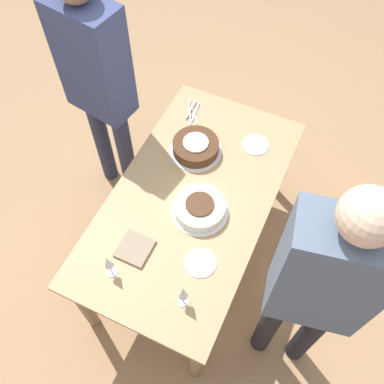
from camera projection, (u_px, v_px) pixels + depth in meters
The scene contains 12 objects.
ground_plane at pixel (192, 250), 3.07m from camera, with size 12.00×12.00×0.00m, color #A87F56.
dining_table at pixel (192, 206), 2.54m from camera, with size 1.61×0.88×0.72m.
cake_center_white at pixel (200, 208), 2.38m from camera, with size 0.33×0.33×0.08m.
cake_front_chocolate at pixel (196, 147), 2.60m from camera, with size 0.32×0.32×0.09m.
wine_glass_near at pixel (108, 263), 2.10m from camera, with size 0.06×0.06×0.18m.
wine_glass_far at pixel (183, 293), 2.02m from camera, with size 0.06×0.06×0.19m.
dessert_plate_left at pixel (255, 145), 2.66m from camera, with size 0.17×0.17×0.01m.
dessert_plate_right at pixel (201, 263), 2.23m from camera, with size 0.17×0.17×0.01m.
fork_pile at pixel (192, 112), 2.80m from camera, with size 0.21×0.15×0.02m.
napkin_stack at pixel (135, 248), 2.27m from camera, with size 0.17×0.17×0.02m.
person_cutting at pixel (97, 79), 2.50m from camera, with size 0.28×0.43×1.74m.
person_watching at pixel (319, 286), 1.80m from camera, with size 0.29×0.43×1.78m.
Camera 1 is at (1.18, 0.55, 2.81)m, focal length 40.00 mm.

